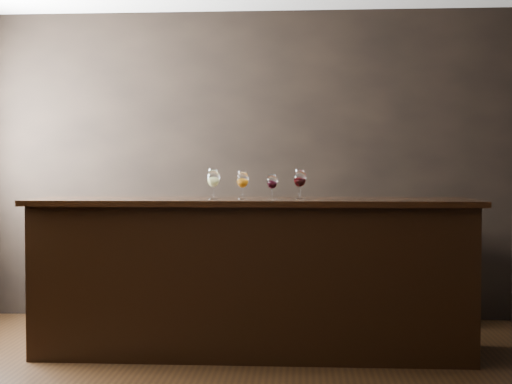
# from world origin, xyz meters

# --- Properties ---
(room_shell) EXTENTS (5.02, 4.52, 2.81)m
(room_shell) POSITION_xyz_m (-0.23, 0.11, 1.81)
(room_shell) COLOR black
(room_shell) RESTS_ON ground
(bar_counter) EXTENTS (3.16, 0.70, 1.11)m
(bar_counter) POSITION_xyz_m (0.25, 0.98, 0.55)
(bar_counter) COLOR black
(bar_counter) RESTS_ON ground
(bar_top) EXTENTS (3.27, 0.77, 0.04)m
(bar_top) POSITION_xyz_m (0.25, 0.98, 1.13)
(bar_top) COLOR black
(bar_top) RESTS_ON bar_counter
(back_bar_shelf) EXTENTS (2.55, 0.40, 0.92)m
(back_bar_shelf) POSITION_xyz_m (0.09, 2.03, 0.46)
(back_bar_shelf) COLOR black
(back_bar_shelf) RESTS_ON ground
(glass_white) EXTENTS (0.09, 0.09, 0.22)m
(glass_white) POSITION_xyz_m (-0.03, 0.94, 1.29)
(glass_white) COLOR white
(glass_white) RESTS_ON bar_top
(glass_amber) EXTENTS (0.09, 0.09, 0.20)m
(glass_amber) POSITION_xyz_m (0.18, 0.97, 1.28)
(glass_amber) COLOR white
(glass_amber) RESTS_ON bar_top
(glass_red_a) EXTENTS (0.08, 0.08, 0.18)m
(glass_red_a) POSITION_xyz_m (0.40, 0.99, 1.27)
(glass_red_a) COLOR white
(glass_red_a) RESTS_ON bar_top
(glass_red_b) EXTENTS (0.09, 0.09, 0.21)m
(glass_red_b) POSITION_xyz_m (0.60, 0.99, 1.29)
(glass_red_b) COLOR white
(glass_red_b) RESTS_ON bar_top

